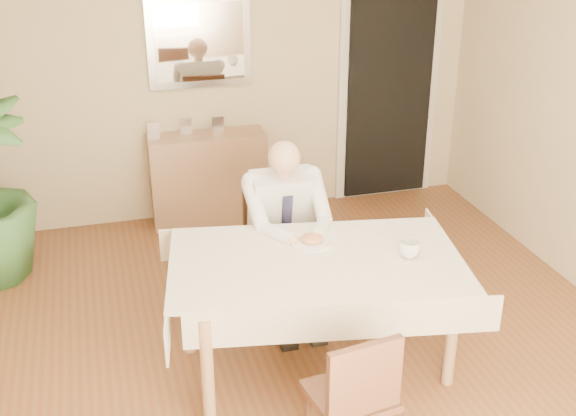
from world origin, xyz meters
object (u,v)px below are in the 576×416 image
object	(u,v)px
dining_table	(316,272)
sideboard	(209,178)
seated_man	(288,226)
chair_far	(277,231)
chair_near	(355,395)
coffee_mug	(409,249)

from	to	relation	value
dining_table	sideboard	world-z (taller)	sideboard
seated_man	sideboard	bearing A→B (deg)	98.16
chair_far	seated_man	size ratio (longest dim) A/B	0.74
chair_far	chair_near	xyz separation A→B (m)	(-0.07, -1.74, -0.06)
dining_table	coffee_mug	bearing A→B (deg)	-1.90
chair_near	dining_table	bearing A→B (deg)	77.07
sideboard	dining_table	bearing A→B (deg)	-82.35
dining_table	seated_man	world-z (taller)	seated_man
dining_table	chair_near	distance (m)	0.89
dining_table	chair_far	bearing A→B (deg)	99.83
chair_far	coffee_mug	world-z (taller)	chair_far
coffee_mug	dining_table	bearing A→B (deg)	168.28
coffee_mug	sideboard	bearing A→B (deg)	107.91
chair_near	coffee_mug	xyz separation A→B (m)	(0.60, 0.75, 0.34)
chair_far	sideboard	distance (m)	1.44
coffee_mug	sideboard	size ratio (longest dim) A/B	0.12
dining_table	coffee_mug	world-z (taller)	coffee_mug
chair_near	seated_man	bearing A→B (deg)	78.92
dining_table	seated_man	distance (m)	0.59
dining_table	chair_far	size ratio (longest dim) A/B	2.05
dining_table	chair_near	bearing A→B (deg)	-84.72
chair_far	chair_near	size ratio (longest dim) A/B	1.12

